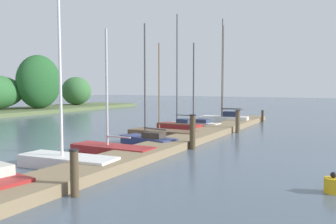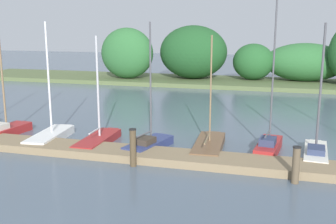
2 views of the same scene
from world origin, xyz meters
name	(u,v)px [view 1 (image 1 of 2)]	position (x,y,z in m)	size (l,w,h in m)	color
dock_pier	(170,144)	(0.00, 9.96, 0.17)	(31.58, 1.80, 0.35)	#847051
sailboat_3	(64,159)	(-5.18, 11.45, 0.30)	(1.54, 3.98, 6.00)	white
sailboat_4	(109,148)	(-2.53, 11.52, 0.28)	(1.19, 3.98, 5.33)	maroon
sailboat_5	(147,139)	(0.19, 11.32, 0.32)	(1.77, 3.34, 5.98)	navy
sailboat_6	(161,133)	(2.94, 12.12, 0.24)	(1.46, 4.22, 5.38)	brown
sailboat_7	(179,125)	(5.69, 12.37, 0.40)	(1.25, 3.25, 7.53)	maroon
sailboat_8	(195,123)	(7.74, 12.10, 0.34)	(1.22, 3.65, 5.92)	silver
sailboat_9	(224,118)	(11.25, 11.26, 0.42)	(1.45, 3.86, 8.08)	white
sailboat_10	(224,116)	(13.89, 12.13, 0.33)	(1.56, 3.32, 8.06)	white
mooring_piling_1	(74,173)	(-7.41, 8.79, 0.64)	(0.26, 0.26, 1.26)	#4C3D28
mooring_piling_2	(193,132)	(0.27, 8.89, 0.82)	(0.31, 0.31, 1.62)	#4C3D28
mooring_piling_3	(238,121)	(6.76, 8.75, 0.72)	(0.32, 0.32, 1.43)	brown
mooring_piling_4	(262,116)	(14.02, 8.90, 0.48)	(0.23, 0.23, 0.96)	#3D3323
channel_buoy_0	(333,185)	(-3.78, 2.81, 0.22)	(0.47, 0.47, 0.58)	gold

